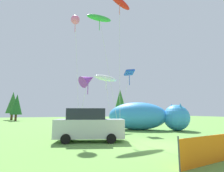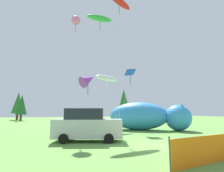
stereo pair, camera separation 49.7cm
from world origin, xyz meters
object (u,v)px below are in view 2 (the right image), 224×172
object	(u,v)px
kite_pink_octopus	(76,21)
kite_white_ghost	(107,78)
kite_red_lizard	(119,2)
kite_purple_delta	(88,80)
parked_car	(87,125)
kite_green_fish	(100,19)
kite_blue_box	(130,73)
inflatable_cat	(147,117)

from	to	relation	value
kite_pink_octopus	kite_white_ghost	world-z (taller)	kite_pink_octopus
kite_red_lizard	kite_purple_delta	bearing A→B (deg)	154.23
parked_car	kite_green_fish	world-z (taller)	kite_green_fish
kite_red_lizard	kite_white_ghost	bearing A→B (deg)	88.30
kite_red_lizard	kite_green_fish	xyz separation A→B (m)	(-1.22, 2.31, -0.65)
kite_red_lizard	kite_pink_octopus	xyz separation A→B (m)	(-3.62, 2.47, -1.23)
kite_white_ghost	parked_car	bearing A→B (deg)	-116.91
kite_blue_box	kite_white_ghost	xyz separation A→B (m)	(-1.70, 2.28, -0.20)
kite_green_fish	kite_blue_box	xyz separation A→B (m)	(3.04, -0.44, -5.56)
inflatable_cat	kite_green_fish	size ratio (longest dim) A/B	0.67
kite_white_ghost	inflatable_cat	bearing A→B (deg)	-23.15
kite_red_lizard	kite_blue_box	size ratio (longest dim) A/B	2.07
inflatable_cat	kite_purple_delta	size ratio (longest dim) A/B	1.47
inflatable_cat	kite_blue_box	world-z (taller)	kite_blue_box
inflatable_cat	kite_green_fish	xyz separation A→B (m)	(-5.22, -0.19, 9.93)
kite_red_lizard	kite_white_ghost	distance (m)	7.64
kite_pink_octopus	kite_blue_box	xyz separation A→B (m)	(5.44, -0.60, -4.98)
inflatable_cat	kite_purple_delta	bearing A→B (deg)	-136.47
parked_car	kite_red_lizard	distance (m)	11.60
kite_blue_box	kite_green_fish	bearing A→B (deg)	171.84
inflatable_cat	kite_purple_delta	xyz separation A→B (m)	(-6.53, -1.28, 3.32)
kite_white_ghost	kite_pink_octopus	bearing A→B (deg)	-155.75
kite_pink_octopus	kite_white_ghost	size ratio (longest dim) A/B	1.87
inflatable_cat	kite_pink_octopus	bearing A→B (deg)	-147.32
inflatable_cat	kite_pink_octopus	size ratio (longest dim) A/B	0.71
kite_green_fish	kite_pink_octopus	bearing A→B (deg)	176.20
kite_red_lizard	kite_purple_delta	size ratio (longest dim) A/B	2.32
inflatable_cat	kite_green_fish	world-z (taller)	kite_green_fish
kite_green_fish	kite_red_lizard	bearing A→B (deg)	-62.22
inflatable_cat	kite_white_ghost	distance (m)	5.93
inflatable_cat	kite_white_ghost	world-z (taller)	kite_white_ghost
parked_car	kite_red_lizard	xyz separation A→B (m)	(3.20, 2.40, 10.88)
kite_pink_octopus	kite_green_fish	world-z (taller)	kite_green_fish
kite_green_fish	kite_blue_box	distance (m)	6.35
kite_red_lizard	kite_purple_delta	xyz separation A→B (m)	(-2.52, 1.22, -7.25)
parked_car	kite_red_lizard	bearing A→B (deg)	54.52
kite_blue_box	kite_purple_delta	size ratio (longest dim) A/B	1.12
kite_red_lizard	kite_blue_box	bearing A→B (deg)	45.76
kite_white_ghost	kite_red_lizard	bearing A→B (deg)	-91.70
parked_car	kite_pink_octopus	bearing A→B (deg)	112.56
inflatable_cat	kite_green_fish	bearing A→B (deg)	-145.48
kite_red_lizard	kite_pink_octopus	bearing A→B (deg)	145.73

